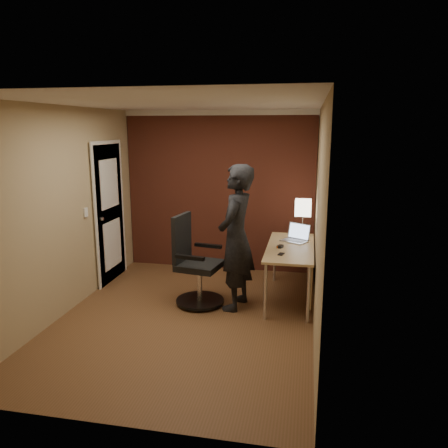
{
  "coord_description": "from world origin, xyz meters",
  "views": [
    {
      "loc": [
        1.38,
        -4.73,
        2.25
      ],
      "look_at": [
        0.35,
        0.55,
        1.05
      ],
      "focal_mm": 35.0,
      "sensor_mm": 36.0,
      "label": 1
    }
  ],
  "objects_px": {
    "desk": "(296,256)",
    "laptop": "(296,236)",
    "phone": "(281,254)",
    "office_chair": "(194,266)",
    "person": "(236,238)",
    "desk_lamp": "(303,208)",
    "mouse": "(280,246)"
  },
  "relations": [
    {
      "from": "desk",
      "to": "desk_lamp",
      "type": "relative_size",
      "value": 2.8
    },
    {
      "from": "desk",
      "to": "person",
      "type": "distance_m",
      "value": 0.88
    },
    {
      "from": "desk_lamp",
      "to": "person",
      "type": "height_order",
      "value": "person"
    },
    {
      "from": "person",
      "to": "office_chair",
      "type": "bearing_deg",
      "value": -81.74
    },
    {
      "from": "phone",
      "to": "person",
      "type": "distance_m",
      "value": 0.59
    },
    {
      "from": "desk_lamp",
      "to": "person",
      "type": "distance_m",
      "value": 1.22
    },
    {
      "from": "person",
      "to": "desk",
      "type": "bearing_deg",
      "value": 127.31
    },
    {
      "from": "phone",
      "to": "office_chair",
      "type": "bearing_deg",
      "value": -168.69
    },
    {
      "from": "desk",
      "to": "mouse",
      "type": "relative_size",
      "value": 15.0
    },
    {
      "from": "laptop",
      "to": "person",
      "type": "bearing_deg",
      "value": -136.34
    },
    {
      "from": "mouse",
      "to": "phone",
      "type": "distance_m",
      "value": 0.31
    },
    {
      "from": "phone",
      "to": "office_chair",
      "type": "xyz_separation_m",
      "value": [
        -1.1,
        0.02,
        -0.23
      ]
    },
    {
      "from": "mouse",
      "to": "phone",
      "type": "height_order",
      "value": "mouse"
    },
    {
      "from": "phone",
      "to": "office_chair",
      "type": "height_order",
      "value": "office_chair"
    },
    {
      "from": "mouse",
      "to": "office_chair",
      "type": "bearing_deg",
      "value": -147.68
    },
    {
      "from": "phone",
      "to": "person",
      "type": "relative_size",
      "value": 0.06
    },
    {
      "from": "desk_lamp",
      "to": "laptop",
      "type": "distance_m",
      "value": 0.42
    },
    {
      "from": "desk_lamp",
      "to": "person",
      "type": "bearing_deg",
      "value": -131.28
    },
    {
      "from": "laptop",
      "to": "office_chair",
      "type": "bearing_deg",
      "value": -151.84
    },
    {
      "from": "desk",
      "to": "laptop",
      "type": "relative_size",
      "value": 3.62
    },
    {
      "from": "desk",
      "to": "office_chair",
      "type": "relative_size",
      "value": 1.31
    },
    {
      "from": "mouse",
      "to": "office_chair",
      "type": "relative_size",
      "value": 0.09
    },
    {
      "from": "mouse",
      "to": "desk",
      "type": "bearing_deg",
      "value": 41.24
    },
    {
      "from": "office_chair",
      "to": "laptop",
      "type": "bearing_deg",
      "value": 28.16
    },
    {
      "from": "desk_lamp",
      "to": "office_chair",
      "type": "distance_m",
      "value": 1.73
    },
    {
      "from": "desk",
      "to": "office_chair",
      "type": "distance_m",
      "value": 1.33
    },
    {
      "from": "desk_lamp",
      "to": "mouse",
      "type": "height_order",
      "value": "desk_lamp"
    },
    {
      "from": "office_chair",
      "to": "desk",
      "type": "bearing_deg",
      "value": 16.3
    },
    {
      "from": "desk",
      "to": "desk_lamp",
      "type": "bearing_deg",
      "value": 82.91
    },
    {
      "from": "phone",
      "to": "person",
      "type": "height_order",
      "value": "person"
    },
    {
      "from": "person",
      "to": "phone",
      "type": "bearing_deg",
      "value": 98.6
    },
    {
      "from": "desk_lamp",
      "to": "office_chair",
      "type": "relative_size",
      "value": 0.47
    }
  ]
}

